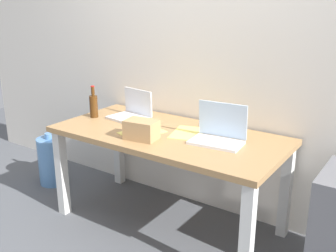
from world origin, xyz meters
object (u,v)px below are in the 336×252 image
desk (168,145)px  beer_bottle (94,105)px  laptop_right (219,133)px  laptop_left (132,112)px  cardboard_box (141,130)px  computer_mouse (206,124)px  water_cooler_jug (52,160)px

desk → beer_bottle: bearing=-179.0°
beer_bottle → laptop_right: bearing=2.1°
laptop_left → desk: bearing=-16.7°
laptop_right → cardboard_box: (-0.46, -0.23, 0.01)m
laptop_right → computer_mouse: bearing=131.7°
laptop_left → beer_bottle: bearing=-151.9°
beer_bottle → water_cooler_jug: bearing=-178.9°
beer_bottle → water_cooler_jug: size_ratio=0.53×
cardboard_box → beer_bottle: bearing=162.9°
desk → water_cooler_jug: (-1.27, -0.02, -0.41)m
water_cooler_jug → computer_mouse: bearing=12.6°
laptop_left → cardboard_box: (0.36, -0.34, 0.02)m
beer_bottle → computer_mouse: bearing=19.7°
laptop_right → beer_bottle: (-1.09, -0.04, 0.04)m
water_cooler_jug → laptop_right: bearing=1.8°
laptop_left → water_cooler_jug: bearing=-169.5°
desk → cardboard_box: (-0.08, -0.21, 0.16)m
computer_mouse → cardboard_box: size_ratio=0.47×
computer_mouse → water_cooler_jug: bearing=-160.4°
desk → laptop_left: size_ratio=5.06×
laptop_left → cardboard_box: laptop_left is taller
desk → laptop_right: 0.42m
computer_mouse → cardboard_box: bearing=-107.0°
computer_mouse → laptop_left: bearing=-157.4°
beer_bottle → desk: bearing=1.0°
beer_bottle → cardboard_box: (0.63, -0.19, -0.03)m
laptop_left → water_cooler_jug: (-0.83, -0.15, -0.55)m
laptop_right → computer_mouse: 0.36m
cardboard_box → laptop_right: bearing=27.0°
desk → water_cooler_jug: desk is taller
laptop_left → computer_mouse: (0.59, 0.16, -0.03)m
laptop_left → cardboard_box: bearing=-42.9°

